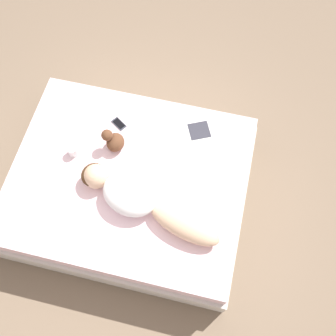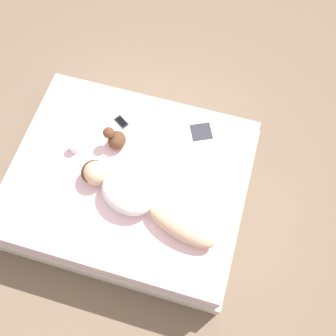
{
  "view_description": "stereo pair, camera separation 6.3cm",
  "coord_description": "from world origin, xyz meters",
  "views": [
    {
      "loc": [
        -1.19,
        -0.63,
        3.58
      ],
      "look_at": [
        0.13,
        -0.32,
        0.55
      ],
      "focal_mm": 42.0,
      "sensor_mm": 36.0,
      "label": 1
    },
    {
      "loc": [
        -1.17,
        -0.7,
        3.58
      ],
      "look_at": [
        0.13,
        -0.32,
        0.55
      ],
      "focal_mm": 42.0,
      "sensor_mm": 36.0,
      "label": 2
    }
  ],
  "objects": [
    {
      "name": "open_magazine",
      "position": [
        0.46,
        -0.56,
        0.51
      ],
      "size": [
        0.59,
        0.46,
        0.01
      ],
      "rotation": [
        0.0,
        0.0,
        0.44
      ],
      "color": "white",
      "rests_on": "bed"
    },
    {
      "name": "coffee_mug",
      "position": [
        0.1,
        0.51,
        0.55
      ],
      "size": [
        0.13,
        0.09,
        0.1
      ],
      "color": "white",
      "rests_on": "bed"
    },
    {
      "name": "person",
      "position": [
        -0.22,
        -0.17,
        0.6
      ],
      "size": [
        0.56,
        1.26,
        0.22
      ],
      "rotation": [
        0.0,
        0.0,
        -0.27
      ],
      "color": "#DBB28E",
      "rests_on": "bed"
    },
    {
      "name": "plush_toy",
      "position": [
        0.25,
        0.19,
        0.6
      ],
      "size": [
        0.17,
        0.19,
        0.23
      ],
      "color": "brown",
      "rests_on": "bed"
    },
    {
      "name": "cell_phone",
      "position": [
        0.47,
        0.22,
        0.51
      ],
      "size": [
        0.13,
        0.15,
        0.01
      ],
      "rotation": [
        0.0,
        0.0,
        -0.59
      ],
      "color": "#333842",
      "rests_on": "bed"
    },
    {
      "name": "bed",
      "position": [
        0.0,
        0.0,
        0.25
      ],
      "size": [
        1.69,
        2.06,
        0.5
      ],
      "color": "beige",
      "rests_on": "ground_plane"
    },
    {
      "name": "ground_plane",
      "position": [
        0.0,
        0.0,
        0.0
      ],
      "size": [
        12.0,
        12.0,
        0.0
      ],
      "primitive_type": "plane",
      "color": "#7A6651"
    }
  ]
}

